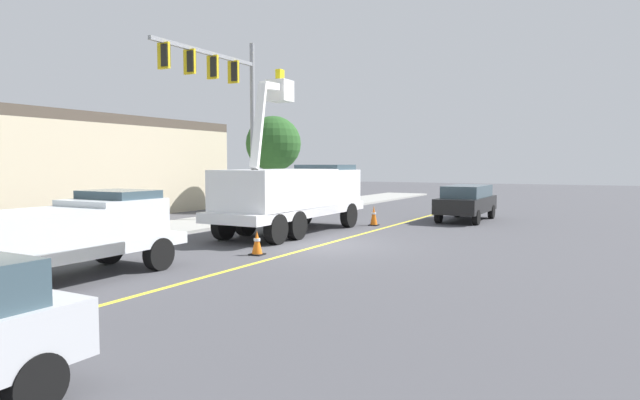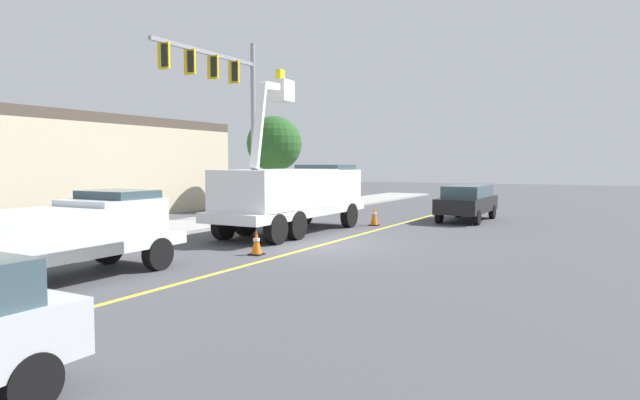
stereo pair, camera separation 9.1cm
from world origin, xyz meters
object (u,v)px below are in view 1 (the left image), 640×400
traffic_cone_mid_front (257,243)px  traffic_signal_mast (224,91)px  utility_bucket_truck (293,192)px  traffic_cone_mid_rear (374,216)px  passing_minivan (467,200)px  service_pickup_truck (69,233)px

traffic_cone_mid_front → traffic_signal_mast: size_ratio=0.09×
utility_bucket_truck → traffic_cone_mid_rear: utility_bucket_truck is taller
utility_bucket_truck → traffic_signal_mast: 6.00m
passing_minivan → traffic_cone_mid_front: (-12.73, 3.71, -0.61)m
utility_bucket_truck → service_pickup_truck: size_ratio=1.46×
service_pickup_truck → traffic_cone_mid_rear: size_ratio=6.52×
service_pickup_truck → traffic_signal_mast: traffic_signal_mast is taller
service_pickup_truck → traffic_cone_mid_rear: bearing=-10.2°
utility_bucket_truck → traffic_signal_mast: bearing=75.4°
traffic_cone_mid_front → traffic_signal_mast: (6.18, 5.62, 5.56)m
passing_minivan → traffic_signal_mast: (-6.55, 9.34, 4.95)m
passing_minivan → traffic_cone_mid_rear: bearing=139.8°
service_pickup_truck → traffic_signal_mast: size_ratio=0.68×
traffic_cone_mid_rear → traffic_signal_mast: traffic_signal_mast is taller
passing_minivan → traffic_cone_mid_rear: passing_minivan is taller
traffic_cone_mid_front → traffic_signal_mast: traffic_signal_mast is taller
traffic_cone_mid_rear → traffic_signal_mast: 8.60m
traffic_cone_mid_front → traffic_signal_mast: 10.03m
traffic_cone_mid_front → traffic_cone_mid_rear: (8.85, -0.44, 0.07)m
utility_bucket_truck → traffic_cone_mid_rear: bearing=-28.4°
traffic_signal_mast → traffic_cone_mid_front: bearing=-137.7°
utility_bucket_truck → passing_minivan: bearing=-34.9°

